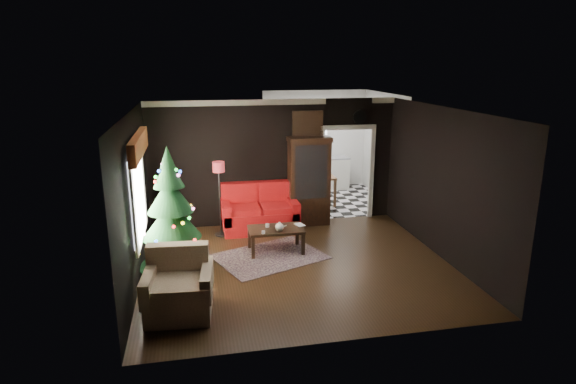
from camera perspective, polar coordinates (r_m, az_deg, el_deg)
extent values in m
plane|color=black|center=(8.88, 1.15, -8.69)|extent=(5.50, 5.50, 0.00)
plane|color=white|center=(8.15, 1.26, 9.59)|extent=(5.50, 5.50, 0.00)
plane|color=black|center=(10.80, -1.67, 3.48)|extent=(5.50, 0.00, 5.50)
plane|color=black|center=(6.11, 6.29, -6.00)|extent=(5.50, 0.00, 5.50)
plane|color=black|center=(8.28, -17.72, -0.93)|extent=(0.00, 5.50, 5.50)
plane|color=black|center=(9.38, 17.84, 0.92)|extent=(0.00, 5.50, 5.50)
cube|color=white|center=(8.46, -17.34, -0.22)|extent=(0.05, 1.60, 1.40)
cube|color=brown|center=(8.27, -17.24, 5.29)|extent=(0.12, 2.10, 0.35)
plane|color=silver|center=(12.93, 4.70, -0.97)|extent=(3.00, 3.00, 0.00)
cube|color=white|center=(13.94, 3.22, 7.40)|extent=(0.70, 0.06, 0.70)
cube|color=#604D59|center=(9.26, -2.15, -7.62)|extent=(2.31, 2.01, 0.01)
cylinder|color=white|center=(9.39, -2.45, -3.96)|extent=(0.09, 0.09, 0.07)
cylinder|color=white|center=(9.05, -2.93, -4.76)|extent=(0.08, 0.08, 0.06)
imported|color=#997763|center=(9.42, 0.99, -3.41)|extent=(0.15, 0.06, 0.21)
cylinder|color=silver|center=(11.08, 8.45, 8.76)|extent=(0.32, 0.32, 0.06)
cube|color=tan|center=(10.76, 2.32, 8.02)|extent=(0.62, 0.05, 0.52)
cube|color=white|center=(13.93, 3.40, 2.16)|extent=(1.80, 0.60, 0.90)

